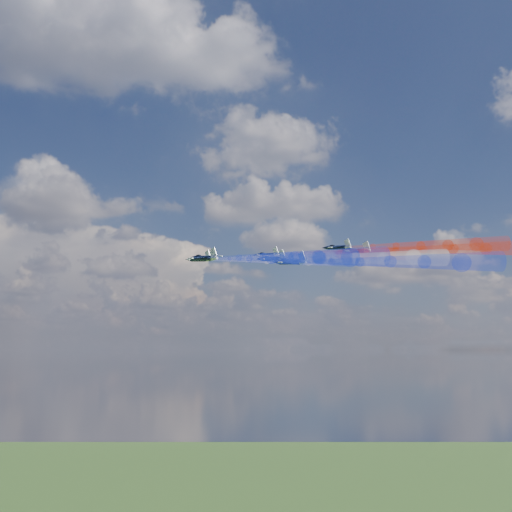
{
  "coord_description": "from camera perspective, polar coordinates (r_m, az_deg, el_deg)",
  "views": [
    {
      "loc": [
        -7.95,
        -127.77,
        150.59
      ],
      "look_at": [
        9.64,
        20.38,
        173.88
      ],
      "focal_mm": 42.39,
      "sensor_mm": 36.0,
      "label": 1
    }
  ],
  "objects": [
    {
      "name": "jet_inner_right",
      "position": [
        162.58,
        1.01,
        0.08
      ],
      "size": [
        12.97,
        13.53,
        5.13
      ],
      "primitive_type": null,
      "rotation": [
        0.11,
        -0.16,
        0.62
      ],
      "color": "black"
    },
    {
      "name": "jet_outer_left",
      "position": [
        129.42,
        -4.96,
        -0.2
      ],
      "size": [
        12.97,
        13.53,
        5.13
      ],
      "primitive_type": null,
      "rotation": [
        0.11,
        -0.16,
        0.62
      ],
      "color": "black"
    },
    {
      "name": "trail_lead",
      "position": [
        149.15,
        1.02,
        -0.28
      ],
      "size": [
        27.62,
        35.9,
        8.28
      ],
      "primitive_type": null,
      "rotation": [
        0.11,
        -0.16,
        0.62
      ],
      "color": "white"
    },
    {
      "name": "jet_lead",
      "position": [
        168.36,
        -4.99,
        -0.32
      ],
      "size": [
        12.97,
        13.53,
        5.13
      ],
      "primitive_type": null,
      "rotation": [
        0.11,
        -0.16,
        0.62
      ],
      "color": "black"
    },
    {
      "name": "trail_outer_left",
      "position": [
        110.51,
        3.16,
        -0.12
      ],
      "size": [
        27.62,
        35.9,
        8.28
      ],
      "primitive_type": null,
      "rotation": [
        0.11,
        -0.16,
        0.62
      ],
      "color": "#182CCD"
    },
    {
      "name": "jet_center_third",
      "position": [
        146.25,
        1.51,
        -0.28
      ],
      "size": [
        12.97,
        13.53,
        5.13
      ],
      "primitive_type": null,
      "rotation": [
        0.11,
        -0.16,
        0.62
      ],
      "color": "black"
    },
    {
      "name": "trail_rear_left",
      "position": [
        113.04,
        12.58,
        -0.53
      ],
      "size": [
        27.62,
        35.9,
        8.28
      ],
      "primitive_type": null,
      "rotation": [
        0.11,
        -0.16,
        0.62
      ],
      "color": "#182CCD"
    },
    {
      "name": "jet_inner_left",
      "position": [
        149.78,
        -5.38,
        -0.32
      ],
      "size": [
        12.97,
        13.53,
        5.13
      ],
      "primitive_type": null,
      "rotation": [
        0.11,
        -0.16,
        0.62
      ],
      "color": "black"
    },
    {
      "name": "trail_outer_right",
      "position": [
        148.25,
        15.29,
        0.97
      ],
      "size": [
        27.62,
        35.9,
        8.28
      ],
      "primitive_type": null,
      "rotation": [
        0.11,
        -0.16,
        0.62
      ],
      "color": "red"
    },
    {
      "name": "trail_rear_right",
      "position": [
        130.61,
        18.13,
        0.62
      ],
      "size": [
        27.62,
        35.9,
        8.28
      ],
      "primitive_type": null,
      "rotation": [
        0.11,
        -0.16,
        0.62
      ],
      "color": "red"
    },
    {
      "name": "trail_center_third",
      "position": [
        129.35,
        9.41,
        -0.21
      ],
      "size": [
        27.62,
        35.9,
        8.28
      ],
      "primitive_type": null,
      "rotation": [
        0.11,
        -0.16,
        0.62
      ],
      "color": "white"
    },
    {
      "name": "jet_rear_left",
      "position": [
        129.13,
        3.25,
        -0.57
      ],
      "size": [
        12.97,
        13.53,
        5.13
      ],
      "primitive_type": null,
      "rotation": [
        0.11,
        -0.16,
        0.62
      ],
      "color": "black"
    },
    {
      "name": "trail_inner_left",
      "position": [
        130.57,
        1.42,
        -0.27
      ],
      "size": [
        27.62,
        35.9,
        8.28
      ],
      "primitive_type": null,
      "rotation": [
        0.11,
        -0.16,
        0.62
      ],
      "color": "#182CCD"
    },
    {
      "name": "trail_inner_right",
      "position": [
        145.37,
        7.98,
        0.18
      ],
      "size": [
        27.62,
        35.9,
        8.28
      ],
      "primitive_type": null,
      "rotation": [
        0.11,
        -0.16,
        0.62
      ],
      "color": "red"
    },
    {
      "name": "jet_outer_right",
      "position": [
        163.06,
        7.68,
        0.8
      ],
      "size": [
        12.97,
        13.53,
        5.13
      ],
      "primitive_type": null,
      "rotation": [
        0.11,
        -0.16,
        0.62
      ],
      "color": "black"
    },
    {
      "name": "jet_rear_right",
      "position": [
        144.61,
        9.29,
        0.47
      ],
      "size": [
        12.97,
        13.53,
        5.13
      ],
      "primitive_type": null,
      "rotation": [
        0.11,
        -0.16,
        0.62
      ],
      "color": "black"
    }
  ]
}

